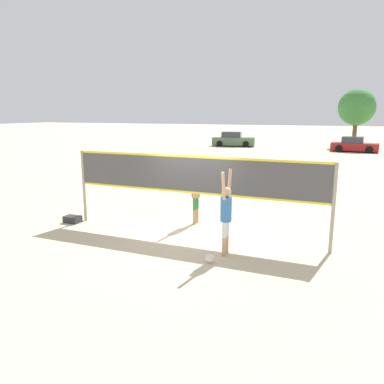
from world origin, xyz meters
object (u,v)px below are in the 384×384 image
(player_spiker, at_px, (226,211))
(player_blocker, at_px, (196,190))
(parked_car_mid, at_px, (233,140))
(parked_car_far, at_px, (354,145))
(gear_bag, at_px, (73,219))
(volleyball_net, at_px, (192,179))
(volleyball, at_px, (210,258))
(tree_left_cluster, at_px, (357,107))

(player_spiker, distance_m, player_blocker, 2.82)
(parked_car_mid, height_order, parked_car_far, parked_car_mid)
(parked_car_far, bearing_deg, gear_bag, -102.56)
(volleyball_net, distance_m, gear_bag, 4.35)
(parked_car_mid, bearing_deg, parked_car_far, -15.17)
(gear_bag, bearing_deg, parked_car_mid, 96.30)
(player_spiker, distance_m, gear_bag, 5.58)
(volleyball_net, bearing_deg, volleyball, -56.01)
(volleyball_net, xyz_separation_m, gear_bag, (-4.05, -0.35, -1.55))
(gear_bag, xyz_separation_m, tree_left_cluster, (8.58, 33.09, 3.91))
(volleyball_net, relative_size, player_spiker, 3.58)
(player_spiker, bearing_deg, gear_bag, 81.63)
(volleyball_net, bearing_deg, player_spiker, -39.78)
(gear_bag, bearing_deg, tree_left_cluster, 75.47)
(player_spiker, relative_size, parked_car_mid, 0.46)
(gear_bag, relative_size, parked_car_mid, 0.11)
(volleyball, xyz_separation_m, tree_left_cluster, (3.34, 34.50, 3.91))
(player_spiker, xyz_separation_m, parked_car_mid, (-8.66, 30.08, -0.45))
(parked_car_mid, xyz_separation_m, parked_car_far, (11.82, -1.32, -0.07))
(player_spiker, relative_size, gear_bag, 4.12)
(parked_car_mid, bearing_deg, tree_left_cluster, 9.06)
(gear_bag, height_order, parked_car_far, parked_car_far)
(volleyball_net, relative_size, player_blocker, 3.68)
(player_spiker, bearing_deg, tree_left_cluster, -5.31)
(gear_bag, distance_m, parked_car_mid, 29.46)
(player_blocker, xyz_separation_m, parked_car_mid, (-6.96, 27.83, -0.42))
(gear_bag, xyz_separation_m, parked_car_far, (8.58, 27.96, 0.50))
(player_blocker, relative_size, gear_bag, 4.01)
(player_blocker, xyz_separation_m, tree_left_cluster, (4.86, 31.64, 2.92))
(parked_car_mid, bearing_deg, volleyball, -83.37)
(volleyball, distance_m, tree_left_cluster, 34.88)
(parked_car_far, bearing_deg, player_spiker, -91.76)
(volleyball, bearing_deg, player_blocker, 117.92)
(volleyball_net, bearing_deg, parked_car_mid, 104.13)
(volleyball, height_order, gear_bag, gear_bag)
(player_blocker, height_order, gear_bag, player_blocker)
(gear_bag, bearing_deg, parked_car_far, 72.93)
(volleyball_net, bearing_deg, parked_car_far, 80.67)
(gear_bag, bearing_deg, player_blocker, 21.24)
(player_spiker, height_order, gear_bag, player_spiker)
(volleyball_net, xyz_separation_m, volleyball, (1.19, -1.77, -1.55))
(player_blocker, height_order, volleyball, player_blocker)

